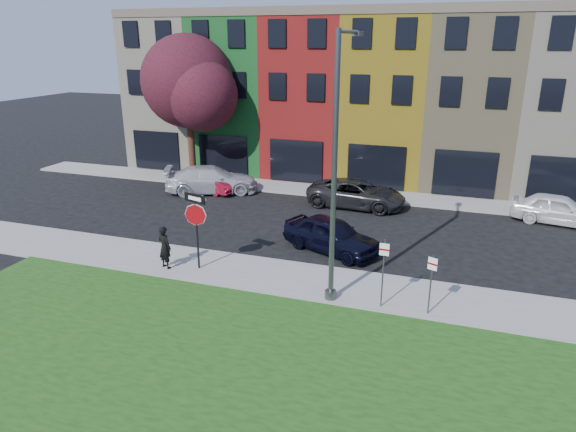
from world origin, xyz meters
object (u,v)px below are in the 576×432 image
(stop_sign, at_px, (196,216))
(street_lamp, at_px, (336,172))
(sedan_near, at_px, (331,235))
(man, at_px, (165,247))

(stop_sign, distance_m, street_lamp, 6.05)
(street_lamp, bearing_deg, sedan_near, 108.98)
(sedan_near, bearing_deg, stop_sign, 152.18)
(stop_sign, distance_m, sedan_near, 5.96)
(man, distance_m, sedan_near, 6.98)
(man, height_order, street_lamp, street_lamp)
(stop_sign, bearing_deg, sedan_near, 56.16)
(man, relative_size, sedan_near, 0.36)
(man, height_order, sedan_near, man)
(street_lamp, bearing_deg, stop_sign, 178.36)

